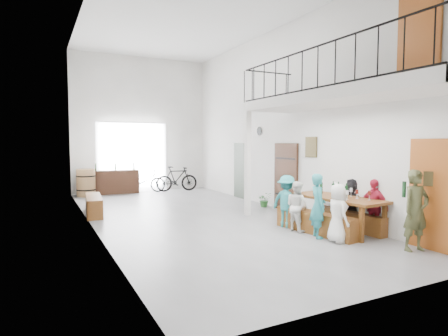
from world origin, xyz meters
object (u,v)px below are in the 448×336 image
side_bench (94,205)px  bicycle_near (143,181)px  tasting_table (338,200)px  oak_barrel (86,183)px  serving_counter (116,182)px  bench_inner (315,223)px  host_standing (416,210)px

side_bench → bicycle_near: 4.68m
tasting_table → oak_barrel: size_ratio=2.21×
side_bench → serving_counter: size_ratio=1.05×
serving_counter → bicycle_near: size_ratio=1.00×
side_bench → bicycle_near: (2.44, 3.98, 0.20)m
bench_inner → host_standing: bearing=-75.1°
bicycle_near → bench_inner: bearing=-149.9°
side_bench → tasting_table: bearing=-44.3°
tasting_table → host_standing: (0.19, -1.82, 0.06)m
host_standing → bicycle_near: 10.68m
side_bench → serving_counter: 4.26m
bicycle_near → side_bench: bearing=167.6°
bench_inner → serving_counter: (-2.74, 8.55, 0.22)m
tasting_table → bench_inner: (-0.60, 0.07, -0.47)m
tasting_table → serving_counter: bearing=105.4°
side_bench → oak_barrel: bearing=86.5°
oak_barrel → bicycle_near: size_ratio=0.58×
host_standing → bicycle_near: (-2.45, 10.39, -0.30)m
side_bench → oak_barrel: size_ratio=1.80×
serving_counter → side_bench: bearing=-105.4°
serving_counter → bench_inner: bearing=-69.0°
bench_inner → serving_counter: size_ratio=1.20×
oak_barrel → serving_counter: 1.16m
tasting_table → side_bench: 6.58m
bench_inner → side_bench: (-4.10, 4.52, 0.02)m
oak_barrel → serving_counter: oak_barrel is taller
bench_inner → oak_barrel: (-3.87, 8.30, 0.27)m
bicycle_near → tasting_table: bearing=-146.2°
tasting_table → host_standing: host_standing is taller
oak_barrel → bench_inner: bearing=-65.0°
tasting_table → bench_inner: 0.76m
tasting_table → side_bench: (-4.70, 4.59, -0.45)m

